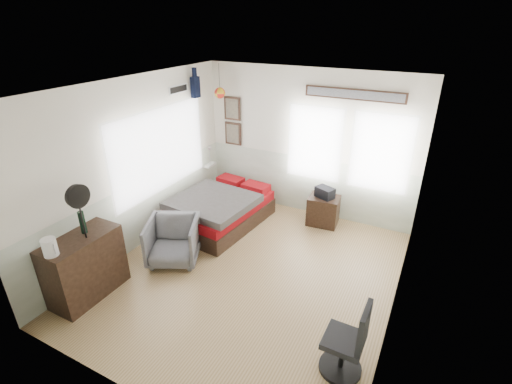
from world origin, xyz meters
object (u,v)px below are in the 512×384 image
at_px(dresser, 85,266).
at_px(bed, 220,209).
at_px(nightstand, 323,210).
at_px(task_chair, 348,346).
at_px(armchair, 173,241).

bearing_deg(dresser, bed, 77.13).
relative_size(nightstand, task_chair, 0.58).
distance_m(dresser, armchair, 1.28).
xyz_separation_m(dresser, nightstand, (2.24, 3.30, -0.18)).
bearing_deg(nightstand, armchair, -133.81).
height_order(bed, dresser, dresser).
xyz_separation_m(bed, armchair, (-0.03, -1.30, 0.07)).
distance_m(bed, nightstand, 1.88).
xyz_separation_m(nightstand, task_chair, (1.21, -2.92, 0.11)).
distance_m(bed, task_chair, 3.55).
xyz_separation_m(armchair, nightstand, (1.70, 2.15, -0.08)).
height_order(armchair, task_chair, task_chair).
bearing_deg(armchair, task_chair, -40.74).
bearing_deg(nightstand, dresser, -129.52).
xyz_separation_m(bed, task_chair, (2.88, -2.08, 0.09)).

